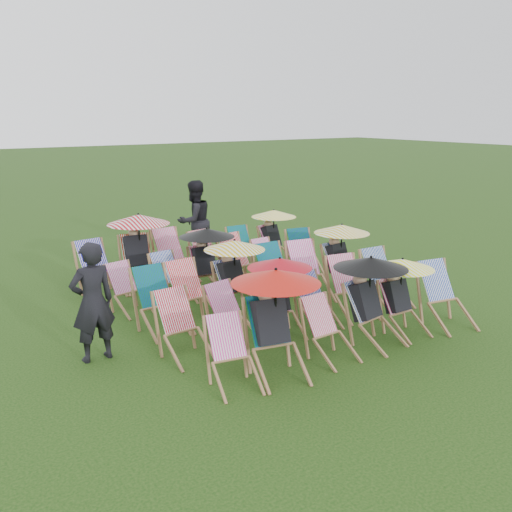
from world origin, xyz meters
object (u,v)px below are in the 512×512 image
person_left (93,302)px  person_rear (195,221)px  deckchair_0 (233,355)px  deckchair_5 (447,296)px  deckchair_29 (275,235)px

person_left → person_rear: bearing=-135.1°
deckchair_0 → person_rear: person_rear is taller
deckchair_0 → person_rear: bearing=76.1°
deckchair_5 → deckchair_29: size_ratio=0.84×
deckchair_5 → deckchair_29: bearing=99.4°
deckchair_5 → person_rear: (-1.40, 5.91, 0.43)m
deckchair_0 → person_rear: 6.37m
deckchair_0 → deckchair_5: bearing=8.4°
person_left → person_rear: size_ratio=0.90×
deckchair_0 → deckchair_5: 3.94m
deckchair_5 → person_rear: bearing=113.0°
deckchair_0 → deckchair_29: 6.10m
person_left → person_rear: person_rear is taller
person_rear → deckchair_5: bearing=91.5°
deckchair_0 → deckchair_5: deckchair_5 is taller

